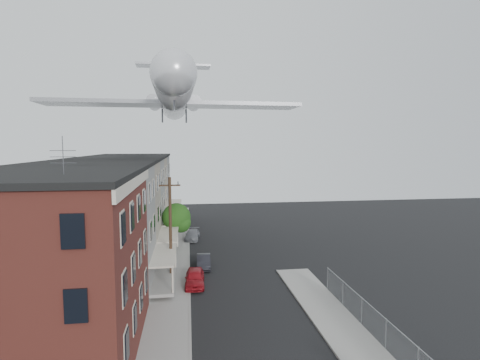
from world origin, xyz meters
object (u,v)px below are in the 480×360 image
object	(u,v)px
utility_pole	(170,227)
car_near	(195,278)
car_mid	(204,261)
airplane	(174,96)
car_far	(192,235)
street_tree	(178,219)

from	to	relation	value
utility_pole	car_near	world-z (taller)	utility_pole
car_mid	airplane	xyz separation A→B (m)	(-2.76, 6.70, 16.39)
utility_pole	car_mid	world-z (taller)	utility_pole
utility_pole	car_near	bearing A→B (deg)	-36.84
car_far	car_near	bearing A→B (deg)	-83.14
street_tree	airplane	distance (m)	13.55
utility_pole	street_tree	bearing A→B (deg)	88.11
car_near	airplane	bearing A→B (deg)	101.49
utility_pole	car_near	distance (m)	4.72
car_far	utility_pole	bearing A→B (deg)	-91.34
car_near	car_mid	bearing A→B (deg)	80.51
car_near	car_far	distance (m)	15.39
airplane	car_mid	bearing A→B (deg)	-67.58
car_mid	car_far	xyz separation A→B (m)	(-0.93, 10.89, -0.01)
utility_pole	car_mid	xyz separation A→B (m)	(2.93, 3.00, -4.07)
utility_pole	car_far	xyz separation A→B (m)	(2.00, 13.89, -4.08)
car_near	car_far	bearing A→B (deg)	92.20
car_mid	airplane	world-z (taller)	airplane
car_far	car_mid	bearing A→B (deg)	-78.26
utility_pole	airplane	world-z (taller)	airplane
car_near	car_far	size ratio (longest dim) A/B	0.97
utility_pole	car_far	size ratio (longest dim) A/B	2.21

